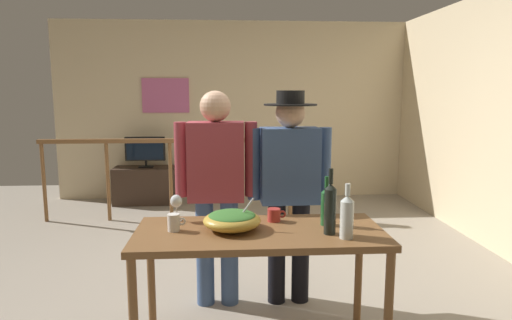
# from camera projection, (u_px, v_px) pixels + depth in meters

# --- Properties ---
(ground_plane) EXTENTS (8.30, 8.30, 0.00)m
(ground_plane) POSITION_uv_depth(u_px,v_px,m) (241.00, 287.00, 3.64)
(ground_plane) COLOR #9E9384
(back_wall) EXTENTS (5.11, 0.10, 2.56)m
(back_wall) POSITION_uv_depth(u_px,v_px,m) (234.00, 111.00, 6.59)
(back_wall) COLOR beige
(back_wall) RESTS_ON ground_plane
(side_wall_right) EXTENTS (0.10, 4.79, 2.56)m
(side_wall_right) POSITION_uv_depth(u_px,v_px,m) (489.00, 120.00, 4.55)
(side_wall_right) COLOR beige
(side_wall_right) RESTS_ON ground_plane
(framed_picture) EXTENTS (0.67, 0.03, 0.49)m
(framed_picture) POSITION_uv_depth(u_px,v_px,m) (166.00, 96.00, 6.43)
(framed_picture) COLOR #C35D92
(stair_railing) EXTENTS (3.11, 0.10, 1.05)m
(stair_railing) POSITION_uv_depth(u_px,v_px,m) (213.00, 165.00, 5.49)
(stair_railing) COLOR brown
(stair_railing) RESTS_ON ground_plane
(tv_console) EXTENTS (0.90, 0.40, 0.51)m
(tv_console) POSITION_uv_depth(u_px,v_px,m) (147.00, 185.00, 6.32)
(tv_console) COLOR #38281E
(tv_console) RESTS_ON ground_plane
(flat_screen_tv) EXTENTS (0.54, 0.12, 0.43)m
(flat_screen_tv) POSITION_uv_depth(u_px,v_px,m) (145.00, 149.00, 6.21)
(flat_screen_tv) COLOR black
(flat_screen_tv) RESTS_ON tv_console
(serving_table) EXTENTS (1.46, 0.64, 0.77)m
(serving_table) POSITION_uv_depth(u_px,v_px,m) (260.00, 244.00, 2.65)
(serving_table) COLOR brown
(serving_table) RESTS_ON ground_plane
(salad_bowl) EXTENTS (0.34, 0.34, 0.19)m
(salad_bowl) POSITION_uv_depth(u_px,v_px,m) (232.00, 219.00, 2.63)
(salad_bowl) COLOR gold
(salad_bowl) RESTS_ON serving_table
(wine_glass) EXTENTS (0.07, 0.07, 0.17)m
(wine_glass) POSITION_uv_depth(u_px,v_px,m) (176.00, 202.00, 2.80)
(wine_glass) COLOR silver
(wine_glass) RESTS_ON serving_table
(wine_bottle_dark) EXTENTS (0.07, 0.07, 0.38)m
(wine_bottle_dark) POSITION_uv_depth(u_px,v_px,m) (330.00, 208.00, 2.54)
(wine_bottle_dark) COLOR black
(wine_bottle_dark) RESTS_ON serving_table
(wine_bottle_green) EXTENTS (0.06, 0.06, 0.30)m
(wine_bottle_green) POSITION_uv_depth(u_px,v_px,m) (326.00, 205.00, 2.72)
(wine_bottle_green) COLOR #1E5628
(wine_bottle_green) RESTS_ON serving_table
(wine_bottle_clear) EXTENTS (0.07, 0.07, 0.31)m
(wine_bottle_clear) POSITION_uv_depth(u_px,v_px,m) (347.00, 216.00, 2.47)
(wine_bottle_clear) COLOR silver
(wine_bottle_clear) RESTS_ON serving_table
(mug_white) EXTENTS (0.11, 0.07, 0.10)m
(mug_white) POSITION_uv_depth(u_px,v_px,m) (174.00, 222.00, 2.61)
(mug_white) COLOR white
(mug_white) RESTS_ON serving_table
(mug_red) EXTENTS (0.12, 0.08, 0.08)m
(mug_red) POSITION_uv_depth(u_px,v_px,m) (274.00, 215.00, 2.81)
(mug_red) COLOR #B7332D
(mug_red) RESTS_ON serving_table
(person_standing_left) EXTENTS (0.59, 0.23, 1.58)m
(person_standing_left) POSITION_uv_depth(u_px,v_px,m) (216.00, 181.00, 3.23)
(person_standing_left) COLOR #3D5684
(person_standing_left) RESTS_ON ground_plane
(person_standing_right) EXTENTS (0.61, 0.38, 1.58)m
(person_standing_right) POSITION_uv_depth(u_px,v_px,m) (289.00, 180.00, 3.26)
(person_standing_right) COLOR black
(person_standing_right) RESTS_ON ground_plane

